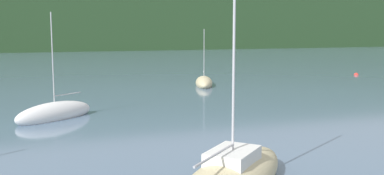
# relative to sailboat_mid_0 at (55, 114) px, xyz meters

# --- Properties ---
(wooded_hillside) EXTENTS (352.00, 69.00, 40.03)m
(wooded_hillside) POSITION_rel_sailboat_mid_0_xyz_m (30.31, 109.74, 7.68)
(wooded_hillside) COLOR #264223
(wooded_hillside) RESTS_ON ground_plane
(sailboat_mid_0) EXTENTS (4.50, 3.64, 5.85)m
(sailboat_mid_0) POSITION_rel_sailboat_mid_0_xyz_m (0.00, 0.00, 0.00)
(sailboat_mid_0) COLOR white
(sailboat_mid_0) RESTS_ON ground_plane
(sailboat_far_2) EXTENTS (2.75, 4.56, 4.94)m
(sailboat_far_2) POSITION_rel_sailboat_mid_0_xyz_m (12.27, 10.20, -0.04)
(sailboat_far_2) COLOR #CCBC8E
(sailboat_far_2) RESTS_ON ground_plane
(mooring_buoy_near) EXTENTS (0.46, 0.46, 0.46)m
(mooring_buoy_near) POSITION_rel_sailboat_mid_0_xyz_m (30.00, 13.06, -0.28)
(mooring_buoy_near) COLOR red
(mooring_buoy_near) RESTS_ON ground_plane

